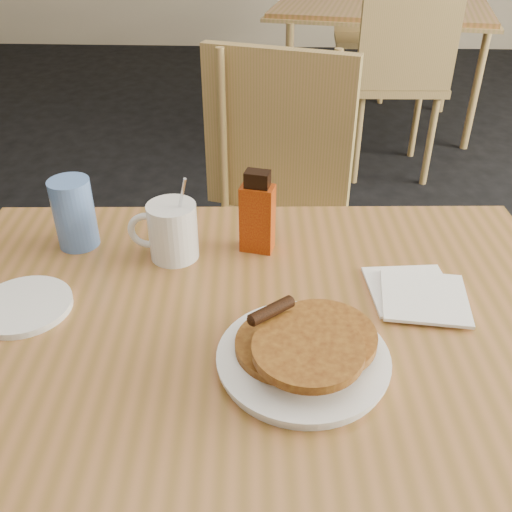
% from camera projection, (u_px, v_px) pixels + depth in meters
% --- Properties ---
extents(main_table, '(1.20, 0.85, 0.75)m').
position_uv_depth(main_table, '(254.00, 332.00, 0.99)').
color(main_table, '#9E6538').
rests_on(main_table, floor).
extents(neighbor_table, '(1.41, 1.08, 0.75)m').
position_uv_depth(neighbor_table, '(381.00, 12.00, 3.38)').
color(neighbor_table, '#9E6538').
rests_on(neighbor_table, floor).
extents(chair_main_far, '(0.56, 0.56, 0.99)m').
position_uv_depth(chair_main_far, '(276.00, 198.00, 1.65)').
color(chair_main_far, tan).
rests_on(chair_main_far, floor).
extents(chair_neighbor_far, '(0.39, 0.39, 0.84)m').
position_uv_depth(chair_neighbor_far, '(362.00, 24.00, 4.10)').
color(chair_neighbor_far, tan).
rests_on(chair_neighbor_far, floor).
extents(chair_neighbor_near, '(0.47, 0.47, 1.01)m').
position_uv_depth(chair_neighbor_near, '(401.00, 64.00, 2.81)').
color(chair_neighbor_near, tan).
rests_on(chair_neighbor_near, floor).
extents(pancake_plate, '(0.26, 0.26, 0.08)m').
position_uv_depth(pancake_plate, '(304.00, 352.00, 0.85)').
color(pancake_plate, white).
rests_on(pancake_plate, main_table).
extents(coffee_mug, '(0.13, 0.09, 0.17)m').
position_uv_depth(coffee_mug, '(171.00, 230.00, 1.08)').
color(coffee_mug, white).
rests_on(coffee_mug, main_table).
extents(syrup_bottle, '(0.07, 0.05, 0.17)m').
position_uv_depth(syrup_bottle, '(257.00, 214.00, 1.09)').
color(syrup_bottle, maroon).
rests_on(syrup_bottle, main_table).
extents(napkin_stack, '(0.18, 0.19, 0.01)m').
position_uv_depth(napkin_stack, '(417.00, 294.00, 1.00)').
color(napkin_stack, white).
rests_on(napkin_stack, main_table).
extents(blue_tumbler, '(0.08, 0.08, 0.14)m').
position_uv_depth(blue_tumbler, '(74.00, 213.00, 1.11)').
color(blue_tumbler, '#567ECA').
rests_on(blue_tumbler, main_table).
extents(side_saucer, '(0.17, 0.17, 0.01)m').
position_uv_depth(side_saucer, '(24.00, 306.00, 0.97)').
color(side_saucer, white).
rests_on(side_saucer, main_table).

